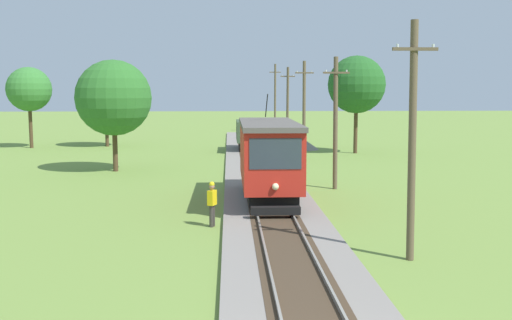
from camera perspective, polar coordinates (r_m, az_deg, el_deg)
The scene contains 13 objects.
red_tram at distance 27.34m, azimuth 1.25°, elevation 0.33°, with size 2.60×8.54×4.79m.
freight_car at distance 50.01m, azimuth -0.53°, elevation 2.63°, with size 2.40×5.20×2.31m.
utility_pole_near_tram at distance 18.72m, azimuth 15.01°, elevation 2.03°, with size 1.40×0.53×7.45m.
utility_pole_mid at distance 31.44m, azimuth 7.76°, elevation 3.74°, with size 1.40×0.54×7.04m.
utility_pole_far at distance 44.37m, azimuth 4.71°, elevation 4.96°, with size 1.40×0.41×7.42m.
utility_pole_distant at distance 56.74m, azimuth 3.10°, elevation 5.41°, with size 1.40×0.60×7.42m.
utility_pole_horizon at distance 71.99m, azimuth 1.88°, elevation 6.12°, with size 1.40×0.44×8.35m.
gravel_pile at distance 51.91m, azimuth 4.48°, elevation 1.62°, with size 3.07×3.07×1.04m, color gray.
track_worker at distance 22.80m, azimuth -4.31°, elevation -4.10°, with size 0.38×0.45×1.78m.
tree_left_near at distance 55.92m, azimuth -14.44°, elevation 5.65°, with size 4.70×4.70×6.63m.
tree_right_near at distance 49.14m, azimuth 9.78°, elevation 7.26°, with size 4.74×4.74×8.06m.
tree_left_far at distance 38.82m, azimuth -13.72°, elevation 5.91°, with size 4.88×4.88×7.21m.
tree_right_far at distance 56.64m, azimuth -21.28°, elevation 6.43°, with size 3.98×3.98×7.29m.
Camera 1 is at (-1.85, -9.63, 5.36)m, focal length 40.99 mm.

